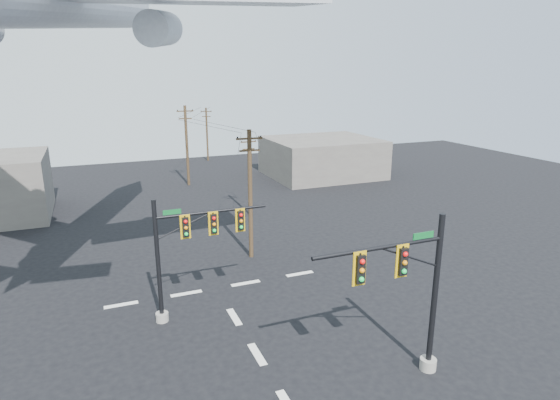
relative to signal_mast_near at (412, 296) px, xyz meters
name	(u,v)px	position (x,y,z in m)	size (l,w,h in m)	color
lane_markings	(249,341)	(-5.86, 5.61, -4.14)	(14.00, 21.20, 0.01)	silver
signal_mast_near	(412,296)	(0.00, 0.00, 0.00)	(6.70, 0.86, 7.81)	gray
signal_mast_far	(186,251)	(-8.22, 9.33, -0.08)	(6.69, 0.79, 7.21)	gray
utility_pole_a	(250,192)	(-2.00, 16.57, 0.96)	(1.96, 0.33, 9.76)	#45321D
utility_pole_b	(249,174)	(1.40, 27.09, -0.09)	(1.57, 0.26, 7.75)	#45321D
utility_pole_c	(187,144)	(-1.75, 41.54, 0.96)	(2.00, 0.33, 9.77)	#45321D
utility_pole_d	(207,133)	(4.37, 56.69, 0.16)	(1.62, 0.75, 8.23)	#45321D
power_lines	(212,122)	(0.37, 36.77, 4.05)	(8.02, 40.13, 0.25)	black
building_right	(322,157)	(16.14, 40.27, -1.65)	(14.00, 12.00, 5.00)	#66615A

